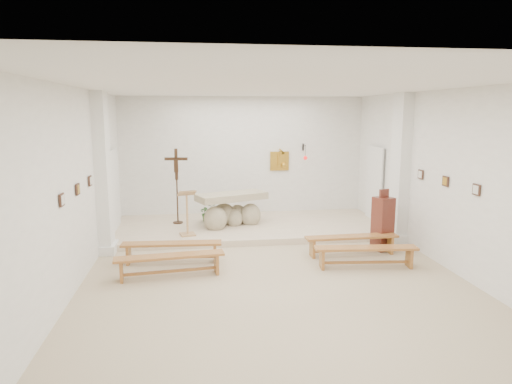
{
  "coord_description": "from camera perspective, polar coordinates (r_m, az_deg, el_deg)",
  "views": [
    {
      "loc": [
        -1.43,
        -8.07,
        3.06
      ],
      "look_at": [
        -0.1,
        1.6,
        1.35
      ],
      "focal_mm": 32.0,
      "sensor_mm": 36.0,
      "label": 1
    }
  ],
  "objects": [
    {
      "name": "donation_pedestal",
      "position": [
        10.59,
        15.55,
        -3.78
      ],
      "size": [
        0.47,
        0.47,
        1.38
      ],
      "rotation": [
        0.0,
        0.0,
        0.32
      ],
      "color": "#592519",
      "rests_on": "ground"
    },
    {
      "name": "potted_plant",
      "position": [
        12.35,
        -6.09,
        -2.57
      ],
      "size": [
        0.55,
        0.52,
        0.48
      ],
      "primitive_type": "imported",
      "rotation": [
        0.0,
        0.0,
        0.4
      ],
      "color": "#2D5D25",
      "rests_on": "sanctuary_platform"
    },
    {
      "name": "radiator_right",
      "position": [
        12.14,
        16.06,
        -3.72
      ],
      "size": [
        0.1,
        0.85,
        0.52
      ],
      "primitive_type": "cube",
      "color": "silver",
      "rests_on": "ground"
    },
    {
      "name": "sanctuary_lamp",
      "position": [
        13.23,
        6.16,
        4.49
      ],
      "size": [
        0.11,
        0.36,
        0.44
      ],
      "color": "black",
      "rests_on": "wall_back"
    },
    {
      "name": "wall_back",
      "position": [
        13.2,
        -1.56,
        4.27
      ],
      "size": [
        7.0,
        0.02,
        3.5
      ],
      "primitive_type": "cube",
      "color": "white",
      "rests_on": "ground"
    },
    {
      "name": "gold_wall_relief",
      "position": [
        13.34,
        2.96,
        3.89
      ],
      "size": [
        0.55,
        0.04,
        0.55
      ],
      "primitive_type": "cube",
      "color": "gold",
      "rests_on": "wall_back"
    },
    {
      "name": "altar",
      "position": [
        11.85,
        -3.14,
        -2.49
      ],
      "size": [
        1.93,
        1.32,
        0.93
      ],
      "rotation": [
        0.0,
        0.0,
        0.38
      ],
      "color": "tan",
      "rests_on": "sanctuary_platform"
    },
    {
      "name": "pilaster_right",
      "position": [
        11.23,
        17.57,
        2.8
      ],
      "size": [
        0.26,
        0.55,
        3.5
      ],
      "primitive_type": "cube",
      "color": "white",
      "rests_on": "ground"
    },
    {
      "name": "station_frame_left_mid",
      "position": [
        8.63,
        -21.4,
        0.33
      ],
      "size": [
        0.03,
        0.2,
        0.2
      ],
      "primitive_type": "cube",
      "color": "#3E261B",
      "rests_on": "wall_left"
    },
    {
      "name": "station_frame_left_front",
      "position": [
        7.67,
        -23.11,
        -0.92
      ],
      "size": [
        0.03,
        0.2,
        0.2
      ],
      "primitive_type": "cube",
      "color": "#3E261B",
      "rests_on": "wall_left"
    },
    {
      "name": "wall_left",
      "position": [
        8.43,
        -21.85,
        0.3
      ],
      "size": [
        0.02,
        10.0,
        3.5
      ],
      "primitive_type": "cube",
      "color": "white",
      "rests_on": "ground"
    },
    {
      "name": "bench_right_front",
      "position": [
        10.12,
        11.88,
        -5.96
      ],
      "size": [
        2.04,
        0.37,
        0.43
      ],
      "rotation": [
        0.0,
        0.0,
        0.02
      ],
      "color": "olive",
      "rests_on": "ground"
    },
    {
      "name": "bench_left_second",
      "position": [
        8.77,
        -10.72,
        -8.41
      ],
      "size": [
        2.06,
        0.54,
        0.43
      ],
      "rotation": [
        0.0,
        0.0,
        0.11
      ],
      "color": "olive",
      "rests_on": "ground"
    },
    {
      "name": "ground",
      "position": [
        8.75,
        2.12,
        -10.52
      ],
      "size": [
        7.0,
        10.0,
        0.0
      ],
      "primitive_type": "cube",
      "color": "tan",
      "rests_on": "ground"
    },
    {
      "name": "station_frame_left_rear",
      "position": [
        9.59,
        -20.02,
        1.32
      ],
      "size": [
        0.03,
        0.2,
        0.2
      ],
      "primitive_type": "cube",
      "color": "#3E261B",
      "rests_on": "wall_left"
    },
    {
      "name": "station_frame_right_front",
      "position": [
        8.87,
        25.84,
        0.26
      ],
      "size": [
        0.03,
        0.2,
        0.2
      ],
      "primitive_type": "cube",
      "color": "#3E261B",
      "rests_on": "wall_right"
    },
    {
      "name": "sanctuary_platform",
      "position": [
        12.04,
        -0.74,
        -4.39
      ],
      "size": [
        6.98,
        3.0,
        0.15
      ],
      "primitive_type": "cube",
      "color": "beige",
      "rests_on": "ground"
    },
    {
      "name": "bench_right_second",
      "position": [
        9.37,
        13.59,
        -7.31
      ],
      "size": [
        2.05,
        0.52,
        0.43
      ],
      "rotation": [
        0.0,
        0.0,
        -0.1
      ],
      "color": "olive",
      "rests_on": "ground"
    },
    {
      "name": "radiator_left",
      "position": [
        11.31,
        -17.81,
        -4.81
      ],
      "size": [
        0.1,
        0.85,
        0.52
      ],
      "primitive_type": "cube",
      "color": "silver",
      "rests_on": "ground"
    },
    {
      "name": "crucifix_stand",
      "position": [
        12.1,
        -9.88,
        1.42
      ],
      "size": [
        0.6,
        0.26,
        1.98
      ],
      "rotation": [
        0.0,
        0.0,
        -0.14
      ],
      "color": "#351F10",
      "rests_on": "sanctuary_platform"
    },
    {
      "name": "wall_right",
      "position": [
        9.54,
        23.32,
        1.25
      ],
      "size": [
        0.02,
        10.0,
        3.5
      ],
      "primitive_type": "cube",
      "color": "white",
      "rests_on": "ground"
    },
    {
      "name": "lectern",
      "position": [
        10.95,
        -8.59,
        -2.54
      ],
      "size": [
        0.46,
        0.42,
        1.14
      ],
      "rotation": [
        0.0,
        0.0,
        0.22
      ],
      "color": "tan",
      "rests_on": "sanctuary_platform"
    },
    {
      "name": "station_frame_right_mid",
      "position": [
        9.71,
        22.6,
        1.25
      ],
      "size": [
        0.03,
        0.2,
        0.2
      ],
      "primitive_type": "cube",
      "color": "#3E261B",
      "rests_on": "wall_right"
    },
    {
      "name": "pilaster_left",
      "position": [
        10.34,
        -18.57,
        2.16
      ],
      "size": [
        0.26,
        0.55,
        3.5
      ],
      "primitive_type": "cube",
      "color": "white",
      "rests_on": "ground"
    },
    {
      "name": "station_frame_right_rear",
      "position": [
        10.57,
        19.89,
        2.08
      ],
      "size": [
        0.03,
        0.2,
        0.2
      ],
      "primitive_type": "cube",
      "color": "#3E261B",
      "rests_on": "wall_right"
    },
    {
      "name": "bench_left_front",
      "position": [
        9.56,
        -10.47,
        -6.85
      ],
      "size": [
        2.05,
        0.44,
        0.43
      ],
      "rotation": [
        0.0,
        0.0,
        -0.06
      ],
      "color": "olive",
      "rests_on": "ground"
    },
    {
      "name": "ceiling",
      "position": [
        8.21,
        2.28,
        12.95
      ],
      "size": [
        7.0,
        10.0,
        0.02
      ],
      "primitive_type": "cube",
      "color": "silver",
      "rests_on": "wall_back"
    }
  ]
}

